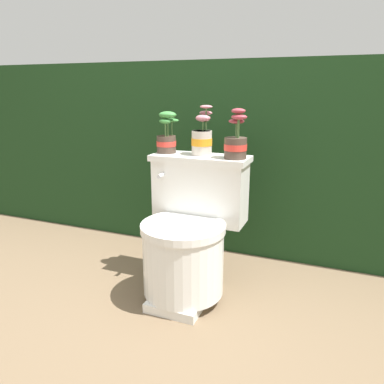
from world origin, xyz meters
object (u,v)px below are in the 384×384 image
potted_plant_left (167,138)px  potted_plant_middle (236,143)px  toilet (189,235)px  potted_plant_midleft (202,139)px

potted_plant_left → potted_plant_middle: 0.38m
potted_plant_middle → potted_plant_left: bearing=176.1°
potted_plant_left → potted_plant_middle: potted_plant_middle is taller
toilet → potted_plant_left: bearing=140.3°
toilet → potted_plant_left: potted_plant_left is taller
potted_plant_left → potted_plant_middle: (0.38, -0.03, -0.00)m
potted_plant_midleft → potted_plant_middle: size_ratio=1.04×
toilet → potted_plant_middle: (0.19, 0.13, 0.45)m
potted_plant_left → potted_plant_midleft: (0.19, 0.01, 0.00)m
potted_plant_left → potted_plant_midleft: 0.19m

